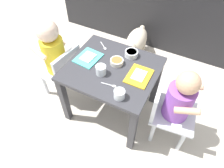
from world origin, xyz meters
name	(u,v)px	position (x,y,z in m)	size (l,w,h in m)	color
ground_plane	(112,108)	(0.00, 0.00, 0.00)	(7.00, 7.00, 0.00)	beige
kitchen_cabinet_back	(163,1)	(0.00, 1.11, 0.44)	(2.17, 0.39, 0.87)	#232326
dining_table	(112,76)	(0.00, 0.00, 0.39)	(0.60, 0.53, 0.47)	#333338
seated_child_left	(55,53)	(-0.46, -0.03, 0.44)	(0.31, 0.31, 0.70)	silver
seated_child_right	(177,101)	(0.46, -0.01, 0.40)	(0.31, 0.31, 0.65)	silver
dog	(136,41)	(-0.09, 0.68, 0.20)	(0.21, 0.46, 0.30)	beige
food_tray_left	(88,58)	(-0.19, 0.01, 0.48)	(0.16, 0.19, 0.02)	#4CC6BC
food_tray_right	(139,76)	(0.19, 0.01, 0.48)	(0.14, 0.18, 0.02)	gold
water_cup_left	(101,70)	(-0.04, -0.08, 0.50)	(0.07, 0.07, 0.06)	white
water_cup_right	(119,95)	(0.15, -0.20, 0.50)	(0.07, 0.07, 0.06)	white
veggie_bowl_far	(117,62)	(0.01, 0.05, 0.49)	(0.09, 0.09, 0.03)	silver
cereal_bowl_left_side	(131,53)	(0.07, 0.17, 0.49)	(0.09, 0.09, 0.04)	white
spoon_by_left_tray	(104,47)	(-0.15, 0.17, 0.48)	(0.09, 0.07, 0.01)	silver
spoon_by_right_tray	(110,85)	(0.06, -0.14, 0.48)	(0.10, 0.03, 0.01)	silver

